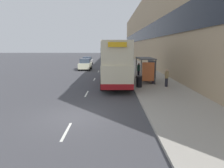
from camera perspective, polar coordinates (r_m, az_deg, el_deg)
ground_plane at (r=11.29m, az=-10.60°, el=-9.24°), size 220.00×220.00×0.00m
pavement at (r=49.26m, az=5.33°, el=6.30°), size 5.00×93.00×0.14m
terrace_facade at (r=49.75m, az=10.21°, el=14.43°), size 3.10×93.00×14.37m
lane_mark_0 at (r=9.56m, az=-12.76°, el=-13.07°), size 0.12×2.00×0.01m
lane_mark_1 at (r=16.44m, az=-7.13°, el=-2.78°), size 0.12×2.00×0.01m
lane_mark_2 at (r=23.60m, az=-4.91°, el=1.38°), size 0.12×2.00×0.01m
lane_mark_3 at (r=30.84m, az=-3.72°, el=3.59°), size 0.12×2.00×0.01m
lane_mark_4 at (r=38.12m, az=-2.99°, el=4.96°), size 0.12×2.00×0.01m
lane_mark_5 at (r=45.42m, az=-2.49°, el=5.89°), size 0.12×2.00×0.01m
lane_mark_6 at (r=52.73m, az=-2.12°, el=6.56°), size 0.12×2.00×0.01m
lane_mark_7 at (r=60.05m, az=-1.85°, el=7.07°), size 0.12×2.00×0.01m
lane_mark_8 at (r=67.37m, az=-1.63°, el=7.46°), size 0.12×2.00×0.01m
bus_shelter at (r=21.31m, az=10.18°, el=5.32°), size 1.60×4.20×2.48m
double_decker_bus_near at (r=20.84m, az=1.25°, el=6.50°), size 2.85×11.51×4.30m
car_0 at (r=33.23m, az=-7.52°, el=5.57°), size 2.00×3.88×1.82m
car_1 at (r=41.80m, az=-6.96°, el=6.57°), size 2.09×3.92×1.73m
pedestrian_at_shelter at (r=20.28m, az=11.88°, el=2.47°), size 0.33×0.33×1.67m
pedestrian_1 at (r=23.57m, az=7.73°, el=3.85°), size 0.35×0.35×1.76m
pedestrian_2 at (r=26.67m, az=10.38°, el=4.42°), size 0.32×0.32×1.63m
pedestrian_3 at (r=23.38m, az=5.92°, el=3.67°), size 0.32×0.32×1.63m
pedestrian_4 at (r=19.11m, az=15.47°, el=1.78°), size 0.33×0.33×1.64m
litter_bin at (r=18.33m, az=7.90°, el=0.72°), size 0.55×0.55×1.05m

